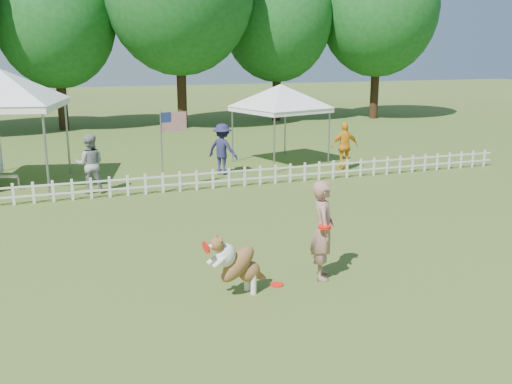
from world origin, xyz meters
The scene contains 15 objects.
ground centered at (0.00, 0.00, 0.00)m, with size 120.00×120.00×0.00m, color #3B531A.
picket_fence centered at (0.00, 7.00, 0.30)m, with size 22.00×0.08×0.60m, color white, non-canonical shape.
handler centered at (0.75, -0.29, 0.90)m, with size 0.65×0.43×1.79m, color #A06E60.
dog centered at (-0.91, -0.53, 0.56)m, with size 1.08×0.36×1.12m, color brown, non-canonical shape.
frisbee_on_turf centered at (-0.15, -0.35, 0.01)m, with size 0.23×0.23×0.02m, color red.
canopy_tent_left centered at (-5.01, 9.54, 1.73)m, with size 3.35×3.35×3.47m, color white, non-canonical shape.
canopy_tent_right centered at (4.13, 10.00, 1.40)m, with size 2.71×2.71×2.80m, color white, non-canonical shape.
flag_pole centered at (-0.73, 7.07, 1.18)m, with size 0.90×0.09×2.36m, color gray, non-canonical shape.
spectator_a centered at (-2.69, 7.74, 0.85)m, with size 0.83×0.64×1.70m, color gray.
spectator_b centered at (1.62, 8.90, 0.84)m, with size 1.09×0.63×1.69m, color #212148.
spectator_c centered at (5.79, 8.20, 0.82)m, with size 0.96×0.40×1.64m, color orange.
tree_center_left centered at (-3.00, 22.50, 4.90)m, with size 6.00×6.00×9.80m, color #154C1A, non-canonical shape.
tree_center_right centered at (3.00, 21.00, 6.30)m, with size 7.60×7.60×12.60m, color #154C1A, non-canonical shape.
tree_right centered at (9.00, 22.50, 5.20)m, with size 6.20×6.20×10.40m, color #154C1A, non-canonical shape.
tree_far_right centered at (15.00, 21.50, 5.70)m, with size 7.00×7.00×11.40m, color #154C1A, non-canonical shape.
Camera 1 is at (-3.66, -8.99, 3.99)m, focal length 40.00 mm.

